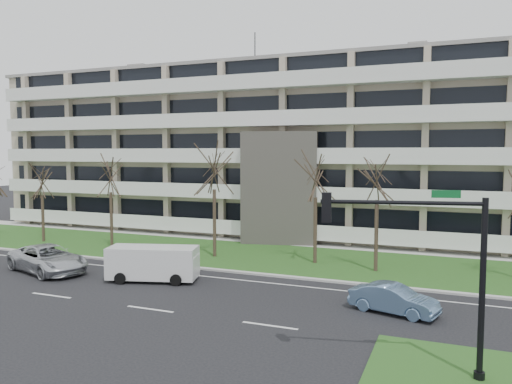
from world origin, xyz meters
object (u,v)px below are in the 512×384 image
at_px(traffic_signal, 426,257).
at_px(silver_pickup, 48,259).
at_px(blue_sedan, 394,299).
at_px(white_van, 154,261).

bearing_deg(traffic_signal, silver_pickup, 151.63).
xyz_separation_m(blue_sedan, white_van, (-13.44, 0.84, 0.52)).
height_order(silver_pickup, white_van, white_van).
xyz_separation_m(silver_pickup, white_van, (7.24, 0.67, 0.35)).
height_order(silver_pickup, traffic_signal, traffic_signal).
bearing_deg(white_van, blue_sedan, -19.52).
height_order(blue_sedan, white_van, white_van).
distance_m(silver_pickup, traffic_signal, 23.48).
xyz_separation_m(silver_pickup, traffic_signal, (22.35, -6.48, 3.16)).
distance_m(silver_pickup, blue_sedan, 20.68).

